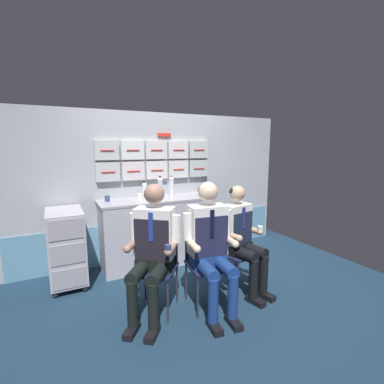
# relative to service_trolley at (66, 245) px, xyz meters

# --- Properties ---
(ground) EXTENTS (4.80, 4.80, 0.04)m
(ground) POSITION_rel_service_trolley_xyz_m (1.34, -0.98, -0.51)
(ground) COLOR #192F44
(galley_bulkhead) EXTENTS (4.20, 0.14, 2.15)m
(galley_bulkhead) POSITION_rel_service_trolley_xyz_m (1.34, 0.39, 0.58)
(galley_bulkhead) COLOR #A5AAB0
(galley_bulkhead) RESTS_ON ground
(galley_counter) EXTENTS (1.61, 0.53, 0.94)m
(galley_counter) POSITION_rel_service_trolley_xyz_m (1.21, 0.11, -0.02)
(galley_counter) COLOR #ADACB6
(galley_counter) RESTS_ON ground
(service_trolley) EXTENTS (0.40, 0.65, 0.92)m
(service_trolley) POSITION_rel_service_trolley_xyz_m (0.00, 0.00, 0.00)
(service_trolley) COLOR black
(service_trolley) RESTS_ON ground
(folding_chair_left) EXTENTS (0.56, 0.56, 0.85)m
(folding_chair_left) POSITION_rel_service_trolley_xyz_m (0.82, -0.93, 0.03)
(folding_chair_left) COLOR #2D2D33
(folding_chair_left) RESTS_ON ground
(crew_member_left) EXTENTS (0.65, 0.70, 1.31)m
(crew_member_left) POSITION_rel_service_trolley_xyz_m (0.73, -1.05, 0.24)
(crew_member_left) COLOR black
(crew_member_left) RESTS_ON ground
(folding_chair_right) EXTENTS (0.45, 0.45, 0.85)m
(folding_chair_right) POSITION_rel_service_trolley_xyz_m (1.30, -1.07, 0.03)
(folding_chair_right) COLOR #2D2D33
(folding_chair_right) RESTS_ON ground
(crew_member_right) EXTENTS (0.53, 0.67, 1.32)m
(crew_member_right) POSITION_rel_service_trolley_xyz_m (1.28, -1.22, 0.24)
(crew_member_right) COLOR black
(crew_member_right) RESTS_ON ground
(folding_chair_by_counter) EXTENTS (0.47, 0.47, 0.85)m
(folding_chair_by_counter) POSITION_rel_service_trolley_xyz_m (1.75, -0.91, 0.03)
(folding_chair_by_counter) COLOR #2D2D33
(folding_chair_by_counter) RESTS_ON ground
(crew_member_by_counter) EXTENTS (0.49, 0.63, 1.23)m
(crew_member_by_counter) POSITION_rel_service_trolley_xyz_m (1.78, -1.07, 0.18)
(crew_member_by_counter) COLOR black
(crew_member_by_counter) RESTS_ON ground
(water_bottle_blue_cap) EXTENTS (0.07, 0.07, 0.32)m
(water_bottle_blue_cap) POSITION_rel_service_trolley_xyz_m (1.22, 0.03, 0.60)
(water_bottle_blue_cap) COLOR silver
(water_bottle_blue_cap) RESTS_ON galley_counter
(sparkling_bottle_green) EXTENTS (0.07, 0.07, 0.31)m
(sparkling_bottle_green) POSITION_rel_service_trolley_xyz_m (1.45, 0.17, 0.60)
(sparkling_bottle_green) COLOR silver
(sparkling_bottle_green) RESTS_ON galley_counter
(water_bottle_short) EXTENTS (0.07, 0.07, 0.31)m
(water_bottle_short) POSITION_rel_service_trolley_xyz_m (1.27, 0.18, 0.60)
(water_bottle_short) COLOR silver
(water_bottle_short) RESTS_ON galley_counter
(water_bottle_clear) EXTENTS (0.07, 0.07, 0.23)m
(water_bottle_clear) POSITION_rel_service_trolley_xyz_m (1.08, 0.29, 0.56)
(water_bottle_clear) COLOR silver
(water_bottle_clear) RESTS_ON galley_counter
(espresso_cup_small) EXTENTS (0.06, 0.06, 0.08)m
(espresso_cup_small) POSITION_rel_service_trolley_xyz_m (0.54, 0.22, 0.49)
(espresso_cup_small) COLOR navy
(espresso_cup_small) RESTS_ON galley_counter
(coffee_cup_white) EXTENTS (0.08, 0.08, 0.09)m
(coffee_cup_white) POSITION_rel_service_trolley_xyz_m (0.96, 0.12, 0.50)
(coffee_cup_white) COLOR white
(coffee_cup_white) RESTS_ON galley_counter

